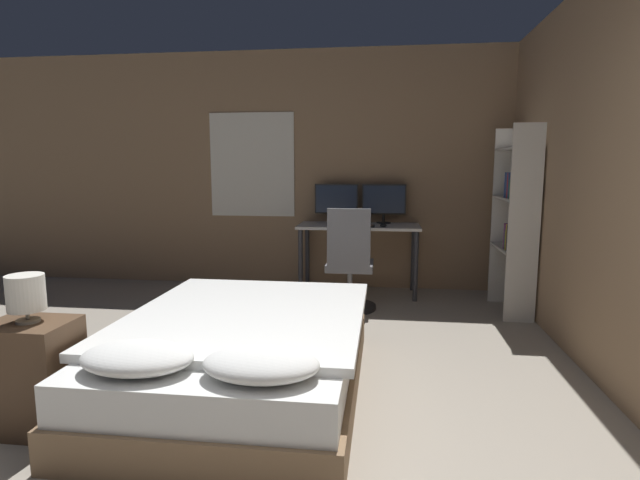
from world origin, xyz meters
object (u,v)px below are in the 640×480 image
object	(u,v)px
nightstand	(33,376)
keyboard	(358,226)
bedside_lamp	(26,294)
office_chair	(350,270)
bed	(243,354)
monitor_right	(384,201)
monitor_left	(336,201)
bookshelf	(517,212)
computer_mouse	(383,225)
desk	(359,235)

from	to	relation	value
nightstand	keyboard	distance (m)	3.35
nightstand	keyboard	world-z (taller)	keyboard
bedside_lamp	office_chair	distance (m)	2.89
keyboard	office_chair	world-z (taller)	office_chair
bed	monitor_right	size ratio (longest dim) A/B	4.14
monitor_left	keyboard	world-z (taller)	monitor_left
monitor_left	bookshelf	bearing A→B (deg)	-23.06
computer_mouse	bookshelf	distance (m)	1.31
bed	computer_mouse	distance (m)	2.55
bedside_lamp	keyboard	bearing A→B (deg)	61.79
bedside_lamp	nightstand	bearing A→B (deg)	0.00
monitor_left	bookshelf	size ratio (longest dim) A/B	0.27
bedside_lamp	bed	bearing A→B (deg)	30.33
computer_mouse	office_chair	bearing A→B (deg)	-123.51
bedside_lamp	desk	xyz separation A→B (m)	(1.57, 3.10, -0.08)
desk	monitor_left	world-z (taller)	monitor_left
desk	office_chair	xyz separation A→B (m)	(-0.05, -0.66, -0.26)
monitor_right	keyboard	bearing A→B (deg)	-125.78
bedside_lamp	computer_mouse	size ratio (longest dim) A/B	3.60
monitor_right	computer_mouse	bearing A→B (deg)	-90.42
bed	bookshelf	distance (m)	2.95
computer_mouse	nightstand	bearing A→B (deg)	-122.06
bookshelf	monitor_right	bearing A→B (deg)	148.65
computer_mouse	monitor_left	bearing A→B (deg)	145.11
monitor_right	desk	bearing A→B (deg)	-145.00
bed	monitor_left	distance (m)	2.84
computer_mouse	office_chair	world-z (taller)	office_chair
office_chair	monitor_left	bearing A→B (deg)	104.16
bed	keyboard	size ratio (longest dim) A/B	5.82
monitor_right	bookshelf	xyz separation A→B (m)	(1.23, -0.75, -0.04)
bed	office_chair	size ratio (longest dim) A/B	1.99
monitor_right	bookshelf	world-z (taller)	bookshelf
monitor_left	desk	bearing A→B (deg)	-35.00
nightstand	bedside_lamp	world-z (taller)	bedside_lamp
bookshelf	nightstand	bearing A→B (deg)	-140.36
monitor_left	office_chair	xyz separation A→B (m)	(0.21, -0.84, -0.62)
nightstand	desk	world-z (taller)	desk
computer_mouse	office_chair	xyz separation A→B (m)	(-0.32, -0.48, -0.39)
keyboard	bookshelf	world-z (taller)	bookshelf
computer_mouse	bedside_lamp	bearing A→B (deg)	-122.06
monitor_right	bookshelf	distance (m)	1.44
nightstand	bed	bearing A→B (deg)	30.33
computer_mouse	keyboard	bearing A→B (deg)	180.00
computer_mouse	bed	bearing A→B (deg)	-109.81
nightstand	monitor_left	world-z (taller)	monitor_left
bedside_lamp	monitor_right	bearing A→B (deg)	60.88
bed	monitor_right	xyz separation A→B (m)	(0.85, 2.71, 0.77)
bedside_lamp	monitor_right	xyz separation A→B (m)	(1.83, 3.29, 0.27)
keyboard	bookshelf	size ratio (longest dim) A/B	0.20
keyboard	computer_mouse	xyz separation A→B (m)	(0.26, 0.00, 0.01)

